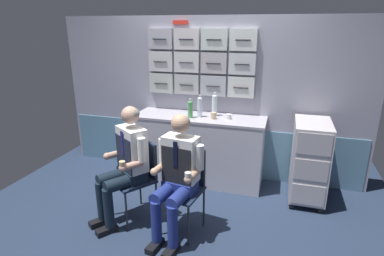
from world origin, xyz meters
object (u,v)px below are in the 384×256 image
object	(u,v)px
crew_member_left	(125,161)
crew_member_center	(177,173)
service_trolley	(309,159)
water_bottle_tall	(200,107)
paper_cup_tan	(229,116)
folding_chair_center	(185,180)
folding_chair_left	(140,171)

from	to	relation	value
crew_member_left	crew_member_center	size ratio (longest dim) A/B	1.01
service_trolley	crew_member_left	xyz separation A→B (m)	(-1.87, -0.99, 0.17)
water_bottle_tall	paper_cup_tan	xyz separation A→B (m)	(0.37, 0.01, -0.10)
folding_chair_center	paper_cup_tan	bearing A→B (deg)	76.81
service_trolley	water_bottle_tall	bearing A→B (deg)	175.56
crew_member_left	paper_cup_tan	xyz separation A→B (m)	(0.87, 1.11, 0.24)
water_bottle_tall	crew_member_center	bearing A→B (deg)	-85.20
service_trolley	crew_member_left	distance (m)	2.12
folding_chair_left	water_bottle_tall	distance (m)	1.16
paper_cup_tan	folding_chair_left	bearing A→B (deg)	-128.53
folding_chair_center	water_bottle_tall	xyz separation A→B (m)	(-0.13, 1.04, 0.51)
folding_chair_left	crew_member_center	xyz separation A→B (m)	(0.50, -0.24, 0.15)
service_trolley	crew_member_center	bearing A→B (deg)	-139.22
service_trolley	paper_cup_tan	bearing A→B (deg)	173.42
service_trolley	water_bottle_tall	world-z (taller)	water_bottle_tall
folding_chair_left	paper_cup_tan	size ratio (longest dim) A/B	12.59
folding_chair_center	paper_cup_tan	distance (m)	1.15
service_trolley	folding_chair_left	size ratio (longest dim) A/B	1.14
folding_chair_center	water_bottle_tall	bearing A→B (deg)	96.94
folding_chair_left	folding_chair_center	world-z (taller)	same
crew_member_left	crew_member_center	xyz separation A→B (m)	(0.60, -0.10, -0.01)
crew_member_center	water_bottle_tall	xyz separation A→B (m)	(-0.10, 1.20, 0.36)
crew_member_left	paper_cup_tan	distance (m)	1.43
water_bottle_tall	paper_cup_tan	size ratio (longest dim) A/B	4.23
water_bottle_tall	crew_member_left	bearing A→B (deg)	-114.34
folding_chair_left	water_bottle_tall	xyz separation A→B (m)	(0.40, 0.97, 0.51)
crew_member_left	water_bottle_tall	distance (m)	1.25
folding_chair_center	water_bottle_tall	world-z (taller)	water_bottle_tall
crew_member_left	paper_cup_tan	bearing A→B (deg)	51.85
crew_member_left	folding_chair_left	bearing A→B (deg)	54.78
paper_cup_tan	crew_member_center	bearing A→B (deg)	-102.64
folding_chair_left	paper_cup_tan	world-z (taller)	paper_cup_tan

